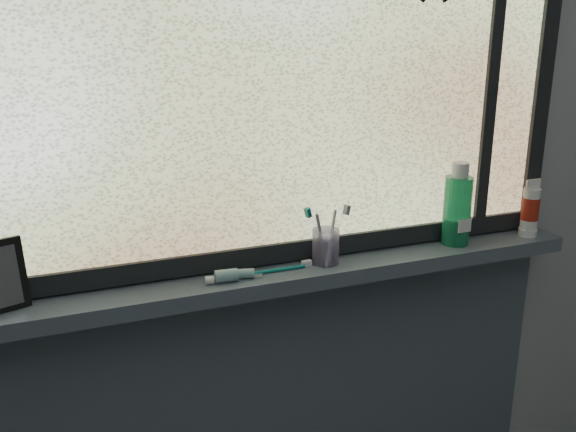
% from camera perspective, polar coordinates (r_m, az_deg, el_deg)
% --- Properties ---
extents(wall_back, '(3.00, 0.01, 2.50)m').
position_cam_1_polar(wall_back, '(1.60, -0.85, 3.87)').
color(wall_back, '#9EA3A8').
rests_on(wall_back, ground).
extents(windowsill, '(1.62, 0.14, 0.04)m').
position_cam_1_polar(windowsill, '(1.62, 0.13, -5.36)').
color(windowsill, '#46515E').
rests_on(windowsill, wall_back).
extents(window_pane, '(1.50, 0.01, 1.00)m').
position_cam_1_polar(window_pane, '(1.54, -0.59, 13.85)').
color(window_pane, silver).
rests_on(window_pane, wall_back).
extents(frame_bottom, '(1.60, 0.03, 0.05)m').
position_cam_1_polar(frame_bottom, '(1.64, -0.49, -3.15)').
color(frame_bottom, black).
rests_on(frame_bottom, windowsill).
extents(frame_right, '(0.05, 0.03, 1.10)m').
position_cam_1_polar(frame_right, '(1.95, 21.89, 13.42)').
color(frame_right, black).
rests_on(frame_right, wall_back).
extents(frame_mullion, '(0.03, 0.03, 1.00)m').
position_cam_1_polar(frame_mullion, '(1.84, 17.76, 13.65)').
color(frame_mullion, black).
rests_on(frame_mullion, wall_back).
extents(toothpaste_tube, '(0.18, 0.06, 0.03)m').
position_cam_1_polar(toothpaste_tube, '(1.54, -4.85, -5.21)').
color(toothpaste_tube, silver).
rests_on(toothpaste_tube, windowsill).
extents(toothbrush_cup, '(0.08, 0.08, 0.09)m').
position_cam_1_polar(toothbrush_cup, '(1.63, 3.37, -2.70)').
color(toothbrush_cup, '#C1B0E8').
rests_on(toothbrush_cup, windowsill).
extents(toothbrush_lying, '(0.20, 0.02, 0.01)m').
position_cam_1_polar(toothbrush_lying, '(1.59, -1.29, -4.79)').
color(toothbrush_lying, '#0C726F').
rests_on(toothbrush_lying, windowsill).
extents(mouthwash_bottle, '(0.08, 0.08, 0.19)m').
position_cam_1_polar(mouthwash_bottle, '(1.81, 14.84, 1.07)').
color(mouthwash_bottle, '#1FA264').
rests_on(mouthwash_bottle, windowsill).
extents(cream_tube, '(0.06, 0.06, 0.12)m').
position_cam_1_polar(cream_tube, '(1.94, 20.77, 0.84)').
color(cream_tube, silver).
rests_on(cream_tube, windowsill).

